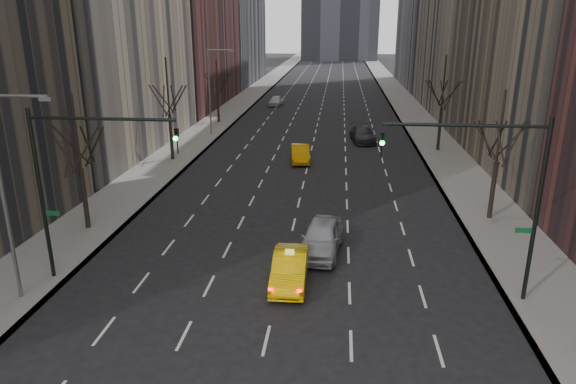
# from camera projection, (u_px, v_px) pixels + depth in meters

# --- Properties ---
(sidewalk_left) EXTENTS (4.50, 320.00, 0.15)m
(sidewalk_left) POSITION_uv_depth(u_px,v_px,m) (244.00, 101.00, 79.44)
(sidewalk_left) COLOR slate
(sidewalk_left) RESTS_ON ground
(sidewalk_right) EXTENTS (4.50, 320.00, 0.15)m
(sidewalk_right) POSITION_uv_depth(u_px,v_px,m) (404.00, 103.00, 77.14)
(sidewalk_right) COLOR slate
(sidewalk_right) RESTS_ON ground
(tree_lw_b) EXTENTS (3.36, 3.50, 7.82)m
(tree_lw_b) POSITION_uv_depth(u_px,v_px,m) (81.00, 169.00, 29.15)
(tree_lw_b) COLOR black
(tree_lw_b) RESTS_ON ground
(tree_lw_c) EXTENTS (3.36, 3.50, 8.74)m
(tree_lw_c) POSITION_uv_depth(u_px,v_px,m) (170.00, 115.00, 44.17)
(tree_lw_c) COLOR black
(tree_lw_c) RESTS_ON ground
(tree_lw_d) EXTENTS (3.36, 3.50, 7.36)m
(tree_lw_d) POSITION_uv_depth(u_px,v_px,m) (218.00, 94.00, 61.32)
(tree_lw_d) COLOR black
(tree_lw_d) RESTS_ON ground
(tree_rw_b) EXTENTS (3.36, 3.50, 7.82)m
(tree_rw_b) POSITION_uv_depth(u_px,v_px,m) (496.00, 162.00, 30.68)
(tree_rw_b) COLOR black
(tree_rw_b) RESTS_ON ground
(tree_rw_c) EXTENTS (3.36, 3.50, 8.74)m
(tree_rw_c) POSITION_uv_depth(u_px,v_px,m) (441.00, 109.00, 47.58)
(tree_rw_c) COLOR black
(tree_rw_c) RESTS_ON ground
(traffic_mast_left) EXTENTS (6.69, 0.39, 8.00)m
(traffic_mast_left) POSITION_uv_depth(u_px,v_px,m) (73.00, 169.00, 22.65)
(traffic_mast_left) COLOR black
(traffic_mast_left) RESTS_ON ground
(traffic_mast_right) EXTENTS (6.69, 0.39, 8.00)m
(traffic_mast_right) POSITION_uv_depth(u_px,v_px,m) (499.00, 181.00, 20.94)
(traffic_mast_right) COLOR black
(traffic_mast_right) RESTS_ON ground
(streetlight_near) EXTENTS (2.83, 0.22, 9.00)m
(streetlight_near) POSITION_uv_depth(u_px,v_px,m) (8.00, 178.00, 20.89)
(streetlight_near) COLOR slate
(streetlight_near) RESTS_ON ground
(streetlight_far) EXTENTS (2.83, 0.22, 9.00)m
(streetlight_far) POSITION_uv_depth(u_px,v_px,m) (212.00, 83.00, 53.95)
(streetlight_far) COLOR slate
(streetlight_far) RESTS_ON ground
(taxi_sedan) EXTENTS (1.63, 4.49, 1.47)m
(taxi_sedan) POSITION_uv_depth(u_px,v_px,m) (290.00, 268.00, 23.91)
(taxi_sedan) COLOR #FFC605
(taxi_sedan) RESTS_ON ground
(silver_sedan_ahead) EXTENTS (2.57, 5.18, 1.70)m
(silver_sedan_ahead) POSITION_uv_depth(u_px,v_px,m) (322.00, 237.00, 27.09)
(silver_sedan_ahead) COLOR #9C9EA3
(silver_sedan_ahead) RESTS_ON ground
(far_taxi) EXTENTS (2.00, 4.54, 1.45)m
(far_taxi) POSITION_uv_depth(u_px,v_px,m) (300.00, 154.00, 44.92)
(far_taxi) COLOR orange
(far_taxi) RESTS_ON ground
(far_suv_grey) EXTENTS (2.88, 5.57, 1.55)m
(far_suv_grey) POSITION_uv_depth(u_px,v_px,m) (363.00, 134.00, 52.52)
(far_suv_grey) COLOR #2F3034
(far_suv_grey) RESTS_ON ground
(far_car_white) EXTENTS (2.18, 4.36, 1.43)m
(far_car_white) POSITION_uv_depth(u_px,v_px,m) (276.00, 101.00, 75.30)
(far_car_white) COLOR silver
(far_car_white) RESTS_ON ground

